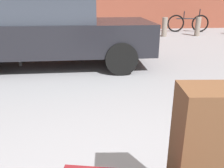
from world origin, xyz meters
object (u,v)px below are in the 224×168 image
(suitcase_brown_front_left, at_px, (204,146))
(parked_car, at_px, (49,31))
(bollard_kerb_near, at_px, (165,27))
(bicycle_leaning, at_px, (188,23))
(bollard_kerb_mid, at_px, (198,27))

(suitcase_brown_front_left, distance_m, parked_car, 4.52)
(suitcase_brown_front_left, xyz_separation_m, bollard_kerb_near, (2.30, 7.91, -0.33))
(bicycle_leaning, relative_size, bollard_kerb_near, 2.45)
(bicycle_leaning, height_order, bollard_kerb_mid, bicycle_leaning)
(bicycle_leaning, xyz_separation_m, bollard_kerb_mid, (-0.06, -1.10, -0.01))
(suitcase_brown_front_left, distance_m, bollard_kerb_near, 8.25)
(suitcase_brown_front_left, bearing_deg, bollard_kerb_near, 78.75)
(suitcase_brown_front_left, xyz_separation_m, parked_car, (-1.47, 4.27, 0.07))
(suitcase_brown_front_left, height_order, parked_car, parked_car)
(bollard_kerb_near, distance_m, bollard_kerb_mid, 1.32)
(bicycle_leaning, bearing_deg, bollard_kerb_near, -141.55)
(suitcase_brown_front_left, height_order, bollard_kerb_mid, suitcase_brown_front_left)
(parked_car, relative_size, bollard_kerb_mid, 6.02)
(parked_car, bearing_deg, bicycle_leaning, 42.63)
(suitcase_brown_front_left, relative_size, bollard_kerb_mid, 0.97)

